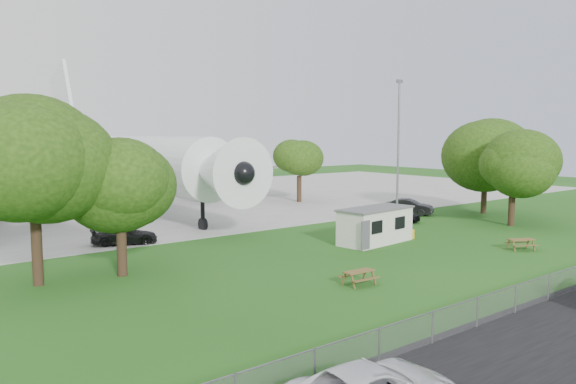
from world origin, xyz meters
TOP-DOWN VIEW (x-y plane):
  - ground at (0.00, 0.00)m, footprint 160.00×160.00m
  - concrete_apron at (0.00, 38.00)m, footprint 120.00×46.00m
  - airliner at (-2.00, 35.86)m, footprint 46.36×47.73m
  - site_cabin at (5.15, 5.61)m, footprint 6.87×3.33m
  - picnic_west at (-4.09, -1.76)m, footprint 1.87×1.58m
  - picnic_east at (11.24, -2.40)m, footprint 2.30×2.18m
  - fence at (0.00, -9.50)m, footprint 58.00×0.04m
  - lamp_mast at (8.20, 6.20)m, footprint 0.16×0.16m
  - tree_west_big at (-17.57, 8.80)m, footprint 8.72×8.72m
  - tree_west_small at (-13.27, 7.95)m, footprint 6.22×6.22m
  - tree_east_front at (20.25, 3.53)m, footprint 6.98×6.98m
  - tree_east_back at (25.11, 9.33)m, footprint 8.48×8.48m
  - tree_far_apron at (16.47, 28.15)m, footprint 5.39×5.39m
  - car_ne_hatch at (14.18, 11.07)m, footprint 2.80×4.20m
  - car_ne_sedan at (18.41, 13.40)m, footprint 3.73×4.95m
  - car_apron_van at (-9.62, 16.62)m, footprint 5.06×3.38m

SIDE VIEW (x-z plane):
  - ground at x=0.00m, z-range 0.00..0.00m
  - picnic_west at x=-4.09m, z-range -0.38..0.38m
  - picnic_east at x=11.24m, z-range -0.38..0.38m
  - fence at x=0.00m, z-range -0.65..0.65m
  - concrete_apron at x=0.00m, z-range 0.00..0.03m
  - car_ne_hatch at x=14.18m, z-range 0.00..1.33m
  - car_apron_van at x=-9.62m, z-range 0.00..1.36m
  - car_ne_sedan at x=18.41m, z-range 0.00..1.56m
  - site_cabin at x=5.15m, z-range 0.00..2.62m
  - tree_east_front at x=20.25m, z-range 0.81..9.42m
  - tree_west_small at x=-13.27m, z-range 1.06..9.42m
  - tree_far_apron at x=16.47m, z-range 1.26..9.23m
  - airliner at x=-2.00m, z-range -3.57..14.11m
  - tree_east_back at x=25.11m, z-range 0.62..10.35m
  - lamp_mast at x=8.20m, z-range 0.00..12.00m
  - tree_west_big at x=-17.57m, z-range 1.13..12.13m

